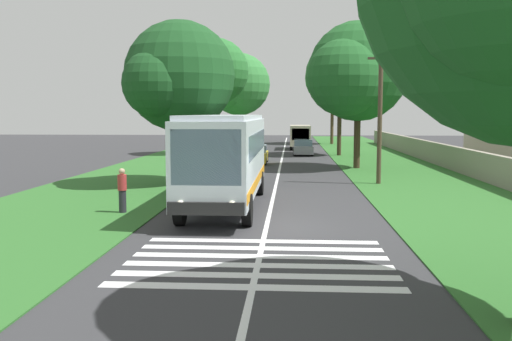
# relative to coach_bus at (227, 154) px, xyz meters

# --- Properties ---
(ground) EXTENTS (160.00, 160.00, 0.00)m
(ground) POSITION_rel_coach_bus_xyz_m (-4.09, -1.80, -2.15)
(ground) COLOR #333335
(grass_verge_left) EXTENTS (120.00, 8.00, 0.04)m
(grass_verge_left) POSITION_rel_coach_bus_xyz_m (10.91, 6.40, -2.13)
(grass_verge_left) COLOR #2D6628
(grass_verge_left) RESTS_ON ground
(grass_verge_right) EXTENTS (120.00, 8.00, 0.04)m
(grass_verge_right) POSITION_rel_coach_bus_xyz_m (10.91, -10.00, -2.13)
(grass_verge_right) COLOR #2D6628
(grass_verge_right) RESTS_ON ground
(centre_line) EXTENTS (110.00, 0.16, 0.01)m
(centre_line) POSITION_rel_coach_bus_xyz_m (10.91, -1.80, -2.14)
(centre_line) COLOR silver
(centre_line) RESTS_ON ground
(coach_bus) EXTENTS (11.16, 2.62, 3.73)m
(coach_bus) POSITION_rel_coach_bus_xyz_m (0.00, 0.00, 0.00)
(coach_bus) COLOR silver
(coach_bus) RESTS_ON ground
(zebra_crossing) EXTENTS (4.95, 6.80, 0.01)m
(zebra_crossing) POSITION_rel_coach_bus_xyz_m (-8.40, -1.80, -2.14)
(zebra_crossing) COLOR silver
(zebra_crossing) RESTS_ON ground
(trailing_car_0) EXTENTS (4.30, 1.78, 1.43)m
(trailing_car_0) POSITION_rel_coach_bus_xyz_m (19.92, 0.11, -1.48)
(trailing_car_0) COLOR gold
(trailing_car_0) RESTS_ON ground
(trailing_car_1) EXTENTS (4.30, 1.78, 1.43)m
(trailing_car_1) POSITION_rel_coach_bus_xyz_m (29.04, -3.66, -1.48)
(trailing_car_1) COLOR gray
(trailing_car_1) RESTS_ON ground
(trailing_minibus_0) EXTENTS (6.00, 2.14, 2.53)m
(trailing_minibus_0) POSITION_rel_coach_bus_xyz_m (37.57, -3.49, -0.60)
(trailing_minibus_0) COLOR #BFB299
(trailing_minibus_0) RESTS_ON ground
(roadside_tree_left_0) EXTENTS (8.69, 7.60, 11.10)m
(roadside_tree_left_0) POSITION_rel_coach_bus_xyz_m (46.81, 4.07, 5.02)
(roadside_tree_left_0) COLOR brown
(roadside_tree_left_0) RESTS_ON grass_verge_left
(roadside_tree_left_1) EXTENTS (5.80, 4.98, 10.23)m
(roadside_tree_left_1) POSITION_rel_coach_bus_xyz_m (59.72, 4.43, 5.48)
(roadside_tree_left_1) COLOR #4C3826
(roadside_tree_left_1) RESTS_ON grass_verge_left
(roadside_tree_left_2) EXTENTS (7.00, 5.79, 8.59)m
(roadside_tree_left_2) POSITION_rel_coach_bus_xyz_m (7.01, 3.35, 3.42)
(roadside_tree_left_2) COLOR #3D2D1E
(roadside_tree_left_2) RESTS_ON grass_verge_left
(roadside_tree_left_3) EXTENTS (6.82, 5.99, 10.58)m
(roadside_tree_left_3) POSITION_rel_coach_bus_xyz_m (29.01, 4.49, 5.32)
(roadside_tree_left_3) COLOR #3D2D1E
(roadside_tree_left_3) RESTS_ON grass_verge_left
(roadside_tree_right_0) EXTENTS (8.26, 6.95, 10.00)m
(roadside_tree_right_0) POSITION_rel_coach_bus_xyz_m (16.32, -6.84, 4.30)
(roadside_tree_right_0) COLOR #3D2D1E
(roadside_tree_right_0) RESTS_ON grass_verge_right
(roadside_tree_right_2) EXTENTS (7.92, 6.74, 11.44)m
(roadside_tree_right_2) POSITION_rel_coach_bus_xyz_m (47.73, -7.42, 5.78)
(roadside_tree_right_2) COLOR #4C3826
(roadside_tree_right_2) RESTS_ON grass_verge_right
(roadside_tree_right_3) EXTENTS (7.44, 6.17, 10.21)m
(roadside_tree_right_3) POSITION_rel_coach_bus_xyz_m (28.66, -6.75, 4.84)
(roadside_tree_right_3) COLOR #3D2D1E
(roadside_tree_right_3) RESTS_ON grass_verge_right
(utility_pole) EXTENTS (0.24, 1.40, 7.25)m
(utility_pole) POSITION_rel_coach_bus_xyz_m (7.83, -7.30, 1.66)
(utility_pole) COLOR #473828
(utility_pole) RESTS_ON grass_verge_right
(roadside_wall) EXTENTS (70.00, 0.40, 1.58)m
(roadside_wall) POSITION_rel_coach_bus_xyz_m (15.91, -13.40, -1.31)
(roadside_wall) COLOR gray
(roadside_wall) RESTS_ON grass_verge_right
(pedestrian) EXTENTS (0.34, 0.34, 1.69)m
(pedestrian) POSITION_rel_coach_bus_xyz_m (-1.80, 3.78, -1.24)
(pedestrian) COLOR #26262D
(pedestrian) RESTS_ON grass_verge_left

